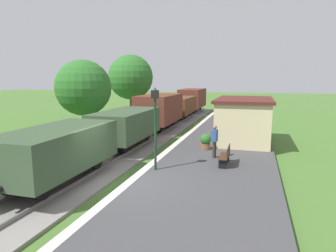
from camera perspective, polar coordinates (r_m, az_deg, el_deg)
The scene contains 15 objects.
ground_plane at distance 12.36m, azimuth -9.17°, elevation -11.48°, with size 160.00×160.00×0.00m, color #47702D.
platform_slab at distance 11.38m, azimuth 5.89°, elevation -12.59°, with size 6.00×60.00×0.25m, color #424244.
platform_edge_stripe at distance 12.11m, azimuth -7.46°, elevation -10.59°, with size 0.36×60.00×0.01m, color silver.
track_ballast at distance 13.50m, azimuth -18.55°, elevation -9.77°, with size 3.80×60.00×0.12m, color gray.
rail_near at distance 13.07m, azimuth -15.95°, elevation -9.67°, with size 0.07×60.00×0.14m, color slate.
rail_far at distance 13.87m, azimuth -21.06°, elevation -8.83°, with size 0.07×60.00×0.14m, color slate.
freight_train at distance 24.96m, azimuth -1.16°, elevation 2.74°, with size 2.50×32.60×2.72m.
station_hut at distance 20.03m, azimuth 14.30°, elevation 1.22°, with size 3.50×5.80×2.78m.
bench_near_hut at distance 14.37m, azimuth 10.99°, elevation -5.54°, with size 0.42×1.50×0.91m.
person_waiting at distance 15.50m, azimuth 8.90°, elevation -2.65°, with size 0.30×0.42×1.71m.
potted_planter at distance 17.30m, azimuth 7.22°, elevation -2.93°, with size 0.64×0.64×0.92m.
lamp_post_near at distance 13.03m, azimuth -2.48°, elevation 2.42°, with size 0.28×0.28×3.70m.
tree_trackside_far at distance 22.84m, azimuth -15.91°, elevation 7.02°, with size 4.08×4.08×5.65m.
tree_field_left at distance 30.11m, azimuth -7.16°, elevation 9.24°, with size 4.42×4.42×6.60m.
tree_field_distant at distance 38.23m, azimuth -5.97°, elevation 8.47°, with size 3.11×3.11×5.44m.
Camera 1 is at (5.06, -10.40, 4.34)m, focal length 31.85 mm.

